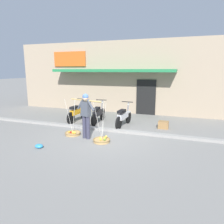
{
  "coord_description": "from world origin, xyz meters",
  "views": [
    {
      "loc": [
        2.95,
        -7.21,
        2.56
      ],
      "look_at": [
        0.16,
        0.6,
        0.85
      ],
      "focal_mm": 33.18,
      "sensor_mm": 36.0,
      "label": 1
    }
  ],
  "objects": [
    {
      "name": "motorcycle_second_in_row",
      "position": [
        -0.96,
        1.76,
        0.45
      ],
      "size": [
        0.54,
        1.82,
        1.09
      ],
      "color": "black",
      "rests_on": "ground"
    },
    {
      "name": "wooden_crate",
      "position": [
        2.12,
        1.87,
        0.16
      ],
      "size": [
        0.44,
        0.36,
        0.32
      ],
      "primitive_type": "cube",
      "color": "olive",
      "rests_on": "ground"
    },
    {
      "name": "sidewalk_curb",
      "position": [
        0.0,
        0.7,
        0.05
      ],
      "size": [
        20.0,
        0.24,
        0.1
      ],
      "primitive_type": "cube",
      "color": "gray",
      "rests_on": "ground"
    },
    {
      "name": "plastic_litter_bag",
      "position": [
        -1.51,
        -1.92,
        0.07
      ],
      "size": [
        0.28,
        0.22,
        0.14
      ],
      "primitive_type": "ellipsoid",
      "color": "#3393D1",
      "rests_on": "ground"
    },
    {
      "name": "fruit_basket_left_side",
      "position": [
        0.23,
        -0.68,
        0.08
      ],
      "size": [
        0.62,
        0.62,
        1.45
      ],
      "color": "tan",
      "rests_on": "ground"
    },
    {
      "name": "fruit_basket_right_side",
      "position": [
        -1.17,
        -0.31,
        0.08
      ],
      "size": [
        0.62,
        0.62,
        1.45
      ],
      "color": "tan",
      "rests_on": "ground"
    },
    {
      "name": "motorcycle_nearest_shop",
      "position": [
        -2.08,
        1.72,
        0.45
      ],
      "size": [
        0.54,
        1.82,
        1.09
      ],
      "color": "black",
      "rests_on": "ground"
    },
    {
      "name": "ground_plane",
      "position": [
        0.0,
        0.0,
        0.0
      ],
      "size": [
        90.0,
        90.0,
        0.0
      ],
      "primitive_type": "plane",
      "color": "gray"
    },
    {
      "name": "fruit_vendor",
      "position": [
        -0.48,
        -0.49,
        0.98
      ],
      "size": [
        1.41,
        0.42,
        1.7
      ],
      "color": "#38384C",
      "rests_on": "ground"
    },
    {
      "name": "storefront_building",
      "position": [
        -1.12,
        7.01,
        2.1
      ],
      "size": [
        13.0,
        6.0,
        4.2
      ],
      "color": "tan",
      "rests_on": "ground"
    },
    {
      "name": "motorcycle_third_in_row",
      "position": [
        0.37,
        1.58,
        0.45
      ],
      "size": [
        0.54,
        1.82,
        1.09
      ],
      "color": "black",
      "rests_on": "ground"
    }
  ]
}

